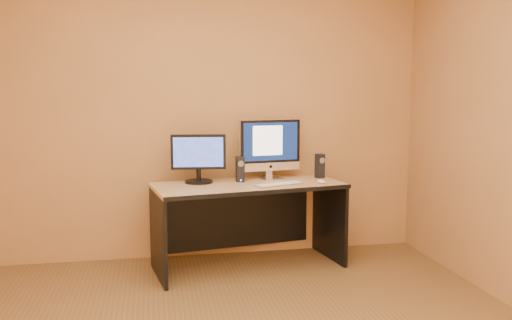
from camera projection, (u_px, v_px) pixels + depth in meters
name	position (u px, v px, depth m)	size (l,w,h in m)	color
walls	(233.00, 128.00, 2.82)	(4.00, 4.00, 2.60)	#AD7445
desk	(249.00, 226.00, 4.55)	(1.55, 0.68, 0.72)	tan
imac	(271.00, 149.00, 4.69)	(0.55, 0.20, 0.53)	silver
second_monitor	(198.00, 159.00, 4.52)	(0.47, 0.23, 0.41)	black
speaker_left	(240.00, 169.00, 4.59)	(0.07, 0.07, 0.21)	black
speaker_right	(320.00, 166.00, 4.78)	(0.07, 0.07, 0.21)	black
keyboard	(279.00, 184.00, 4.43)	(0.42, 0.11, 0.02)	#B6B6BA
mouse	(321.00, 181.00, 4.51)	(0.06, 0.10, 0.03)	white
cable_a	(271.00, 177.00, 4.83)	(0.01, 0.01, 0.21)	black
cable_b	(262.00, 177.00, 4.83)	(0.01, 0.01, 0.17)	black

